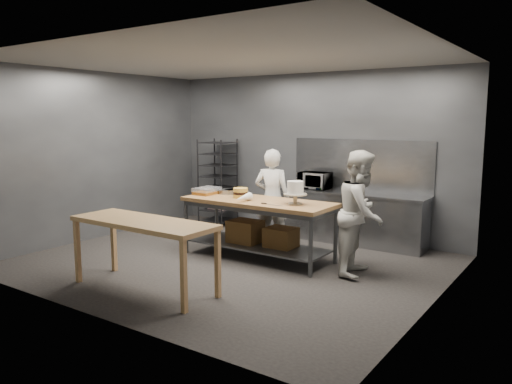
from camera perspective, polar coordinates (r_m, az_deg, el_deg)
ground at (r=7.64m, az=-2.91°, el=-8.05°), size 6.00×6.00×0.00m
back_wall at (r=9.46m, az=6.31°, el=4.33°), size 6.00×0.04×3.00m
work_table at (r=7.76m, az=0.32°, el=-3.43°), size 2.40×0.90×0.92m
near_counter at (r=6.43m, az=-12.75°, el=-3.92°), size 2.00×0.70×0.90m
back_counter at (r=8.88m, az=10.91°, el=-2.87°), size 2.60×0.60×0.90m
splashback_panel at (r=9.02m, az=11.84°, el=3.05°), size 2.60×0.02×0.90m
speed_rack at (r=10.26m, az=-4.38°, el=1.05°), size 0.66×0.71×1.75m
chef_behind at (r=8.35m, az=1.86°, el=-0.76°), size 0.69×0.54×1.67m
chef_right at (r=7.06m, az=11.92°, el=-2.35°), size 0.77×0.93×1.74m
microwave at (r=9.10m, az=6.73°, el=1.31°), size 0.54×0.37×0.30m
frosted_cake_stand at (r=7.27m, az=4.52°, el=0.26°), size 0.34×0.34×0.34m
layer_cake at (r=7.86m, az=-1.78°, el=-0.11°), size 0.23×0.23×0.16m
cake_pans at (r=8.29m, az=-3.41°, el=0.03°), size 0.86×0.35×0.07m
piping_bag at (r=7.50m, az=-1.48°, el=-0.67°), size 0.15×0.39×0.12m
offset_spatula at (r=7.27m, az=1.49°, el=-1.40°), size 0.36×0.02×0.02m
pastry_clamshells at (r=8.31m, az=-5.63°, el=0.15°), size 0.33×0.44×0.11m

